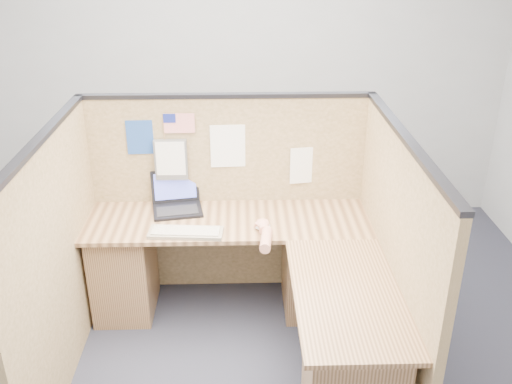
{
  "coord_description": "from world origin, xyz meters",
  "views": [
    {
      "loc": [
        0.09,
        -2.8,
        2.57
      ],
      "look_at": [
        0.19,
        0.5,
        1.02
      ],
      "focal_mm": 40.0,
      "sensor_mm": 36.0,
      "label": 1
    }
  ],
  "objects_px": {
    "laptop": "(178,200)",
    "l_desk": "(256,293)",
    "keyboard": "(186,232)",
    "mouse": "(263,226)"
  },
  "relations": [
    {
      "from": "laptop",
      "to": "l_desk",
      "type": "bearing_deg",
      "value": -57.01
    },
    {
      "from": "keyboard",
      "to": "mouse",
      "type": "xyz_separation_m",
      "value": [
        0.51,
        0.05,
        0.01
      ]
    },
    {
      "from": "keyboard",
      "to": "laptop",
      "type": "bearing_deg",
      "value": 106.44
    },
    {
      "from": "laptop",
      "to": "mouse",
      "type": "height_order",
      "value": "laptop"
    },
    {
      "from": "l_desk",
      "to": "laptop",
      "type": "height_order",
      "value": "laptop"
    },
    {
      "from": "laptop",
      "to": "mouse",
      "type": "distance_m",
      "value": 0.68
    },
    {
      "from": "mouse",
      "to": "laptop",
      "type": "bearing_deg",
      "value": 150.0
    },
    {
      "from": "l_desk",
      "to": "laptop",
      "type": "distance_m",
      "value": 0.89
    },
    {
      "from": "l_desk",
      "to": "keyboard",
      "type": "xyz_separation_m",
      "value": [
        -0.46,
        0.19,
        0.35
      ]
    },
    {
      "from": "mouse",
      "to": "l_desk",
      "type": "bearing_deg",
      "value": -101.56
    }
  ]
}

